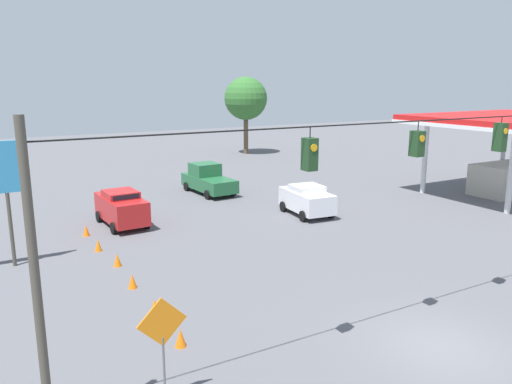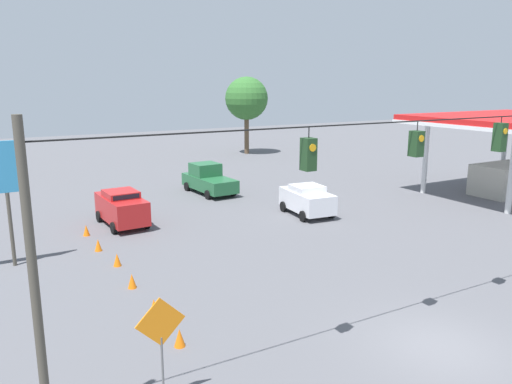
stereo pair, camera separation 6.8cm
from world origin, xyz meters
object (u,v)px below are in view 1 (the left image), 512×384
object	(u,v)px
traffic_cone_nearest	(181,338)
traffic_cone_third	(132,281)
traffic_cone_farthest	(86,230)
overhead_signal_span	(415,192)
traffic_cone_fourth	(117,260)
work_zone_sign	(162,330)
traffic_cone_fifth	(98,245)
pickup_truck_green_oncoming_deep	(208,180)
sedan_red_withflow_far	(121,207)
gas_station	(509,137)
sedan_white_oncoming_far	(307,199)
traffic_cone_second	(155,307)
tree_horizon_right	(246,99)

from	to	relation	value
traffic_cone_nearest	traffic_cone_third	size ratio (longest dim) A/B	1.00
traffic_cone_third	traffic_cone_farthest	distance (m)	7.92
overhead_signal_span	traffic_cone_fourth	bearing A→B (deg)	-56.21
traffic_cone_third	traffic_cone_nearest	bearing A→B (deg)	90.23
overhead_signal_span	work_zone_sign	world-z (taller)	overhead_signal_span
traffic_cone_nearest	traffic_cone_fifth	bearing A→B (deg)	-88.91
pickup_truck_green_oncoming_deep	traffic_cone_fifth	xyz separation A→B (m)	(9.85, 9.11, -0.68)
traffic_cone_nearest	work_zone_sign	world-z (taller)	work_zone_sign
sedan_red_withflow_far	traffic_cone_farthest	world-z (taller)	sedan_red_withflow_far
sedan_red_withflow_far	overhead_signal_span	bearing A→B (deg)	106.68
gas_station	traffic_cone_third	bearing A→B (deg)	6.64
sedan_red_withflow_far	sedan_white_oncoming_far	bearing A→B (deg)	162.38
pickup_truck_green_oncoming_deep	gas_station	size ratio (longest dim) A/B	0.40
traffic_cone_nearest	work_zone_sign	bearing A→B (deg)	60.67
traffic_cone_second	traffic_cone_third	world-z (taller)	same
traffic_cone_nearest	traffic_cone_fifth	world-z (taller)	same
traffic_cone_third	traffic_cone_farthest	xyz separation A→B (m)	(0.18, -7.92, 0.00)
traffic_cone_nearest	gas_station	world-z (taller)	gas_station
sedan_red_withflow_far	traffic_cone_fourth	world-z (taller)	sedan_red_withflow_far
sedan_white_oncoming_far	traffic_cone_second	distance (m)	14.90
overhead_signal_span	tree_horizon_right	distance (m)	41.11
traffic_cone_fourth	gas_station	size ratio (longest dim) A/B	0.05
traffic_cone_fourth	sedan_red_withflow_far	bearing A→B (deg)	-106.77
sedan_red_withflow_far	traffic_cone_fourth	bearing A→B (deg)	73.23
traffic_cone_fourth	traffic_cone_farthest	size ratio (longest dim) A/B	1.00
traffic_cone_fourth	tree_horizon_right	xyz separation A→B (m)	(-21.68, -28.08, 5.79)
work_zone_sign	overhead_signal_span	bearing A→B (deg)	179.36
traffic_cone_nearest	sedan_white_oncoming_far	bearing A→B (deg)	-138.82
traffic_cone_nearest	work_zone_sign	xyz separation A→B (m)	(1.34, 2.38, 1.70)
traffic_cone_second	sedan_white_oncoming_far	bearing A→B (deg)	-145.88
pickup_truck_green_oncoming_deep	sedan_red_withflow_far	xyz separation A→B (m)	(7.68, 5.27, 0.06)
traffic_cone_fifth	sedan_white_oncoming_far	bearing A→B (deg)	-177.47
pickup_truck_green_oncoming_deep	traffic_cone_third	world-z (taller)	pickup_truck_green_oncoming_deep
traffic_cone_second	work_zone_sign	xyz separation A→B (m)	(1.33, 4.80, 1.70)
traffic_cone_third	traffic_cone_fifth	bearing A→B (deg)	-88.06
overhead_signal_span	sedan_white_oncoming_far	distance (m)	14.75
tree_horizon_right	traffic_cone_fifth	bearing A→B (deg)	49.40
pickup_truck_green_oncoming_deep	sedan_white_oncoming_far	world-z (taller)	pickup_truck_green_oncoming_deep
overhead_signal_span	traffic_cone_second	xyz separation A→B (m)	(6.94, -4.89, -4.27)
pickup_truck_green_oncoming_deep	sedan_red_withflow_far	bearing A→B (deg)	34.48
overhead_signal_span	traffic_cone_nearest	world-z (taller)	overhead_signal_span
work_zone_sign	tree_horizon_right	bearing A→B (deg)	-121.15
gas_station	work_zone_sign	world-z (taller)	gas_station
overhead_signal_span	work_zone_sign	distance (m)	8.66
traffic_cone_second	traffic_cone_fourth	xyz separation A→B (m)	(-0.09, -5.34, 0.00)
traffic_cone_third	traffic_cone_fourth	xyz separation A→B (m)	(-0.10, -2.68, 0.00)
pickup_truck_green_oncoming_deep	traffic_cone_fourth	size ratio (longest dim) A/B	8.91
traffic_cone_third	traffic_cone_fifth	distance (m)	5.14
overhead_signal_span	pickup_truck_green_oncoming_deep	size ratio (longest dim) A/B	4.24
traffic_cone_third	sedan_white_oncoming_far	bearing A→B (deg)	-155.24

